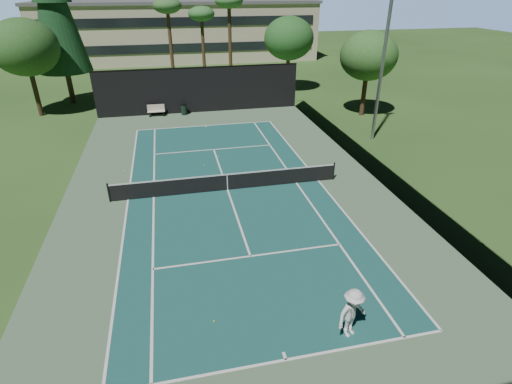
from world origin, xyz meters
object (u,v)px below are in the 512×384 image
tennis_ball_c (219,156)px  park_bench (156,110)px  tennis_ball_d (124,171)px  player (352,313)px  tennis_ball_b (204,165)px  trash_bin (184,109)px  tennis_net (227,181)px  tennis_ball_a (214,321)px

tennis_ball_c → park_bench: 11.32m
tennis_ball_d → park_bench: (2.03, 11.62, 0.51)m
tennis_ball_d → player: bearing=-61.3°
tennis_ball_b → trash_bin: 11.74m
tennis_net → tennis_ball_a: bearing=-101.5°
tennis_ball_a → tennis_ball_c: same height
tennis_ball_a → tennis_ball_c: bearing=81.7°
tennis_ball_a → park_bench: bearing=94.4°
player → tennis_ball_d: bearing=96.5°
tennis_ball_b → tennis_ball_d: 5.00m
park_bench → tennis_ball_b: bearing=-75.9°
tennis_ball_b → park_bench: size_ratio=0.05×
tennis_ball_a → tennis_ball_b: size_ratio=1.05×
tennis_net → tennis_ball_b: tennis_net is taller
tennis_ball_c → trash_bin: size_ratio=0.08×
tennis_ball_b → tennis_ball_d: tennis_ball_b is taller
tennis_ball_b → tennis_ball_d: size_ratio=1.03×
tennis_net → tennis_ball_d: (-5.98, 3.94, -0.52)m
tennis_ball_a → tennis_ball_c: 15.00m
tennis_net → tennis_ball_d: size_ratio=196.47×
tennis_ball_b → tennis_ball_c: bearing=48.3°
tennis_ball_a → park_bench: park_bench is taller
player → tennis_ball_d: player is taller
tennis_ball_b → tennis_net: bearing=-75.3°
tennis_net → tennis_ball_b: size_ratio=190.48×
tennis_ball_b → player: bearing=-77.4°
tennis_ball_d → park_bench: size_ratio=0.04×
tennis_ball_b → tennis_ball_d: (-4.99, 0.20, -0.00)m
tennis_net → trash_bin: 15.54m
tennis_ball_c → tennis_ball_d: size_ratio=1.08×
tennis_ball_c → tennis_net: bearing=-91.9°
tennis_ball_a → tennis_ball_b: (1.01, 13.55, -0.00)m
park_bench → tennis_ball_a: bearing=-85.6°
tennis_ball_c → trash_bin: trash_bin is taller
tennis_ball_d → tennis_ball_c: bearing=10.1°
player → tennis_ball_d: size_ratio=28.46×
tennis_ball_b → tennis_ball_c: 1.73m
tennis_ball_a → park_bench: size_ratio=0.05×
tennis_ball_a → trash_bin: size_ratio=0.08×
tennis_net → park_bench: size_ratio=8.60×
tennis_ball_d → park_bench: park_bench is taller
park_bench → trash_bin: bearing=-2.4°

